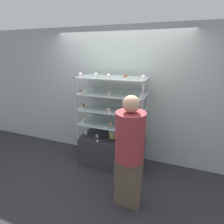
{
  "coord_description": "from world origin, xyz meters",
  "views": [
    {
      "loc": [
        1.03,
        -2.81,
        2.15
      ],
      "look_at": [
        0.0,
        0.0,
        1.11
      ],
      "focal_mm": 28.0,
      "sensor_mm": 36.0,
      "label": 1
    }
  ],
  "objects": [
    {
      "name": "ground_plane",
      "position": [
        0.0,
        0.0,
        0.0
      ],
      "size": [
        20.0,
        20.0,
        0.0
      ],
      "primitive_type": "plane",
      "color": "#2D2D33"
    },
    {
      "name": "back_wall",
      "position": [
        0.0,
        0.42,
        1.3
      ],
      "size": [
        8.0,
        0.05,
        2.6
      ],
      "color": "#A8B2AD",
      "rests_on": "ground_plane"
    },
    {
      "name": "display_base",
      "position": [
        0.0,
        0.0,
        0.3
      ],
      "size": [
        1.2,
        0.56,
        0.6
      ],
      "color": "#333338",
      "rests_on": "ground_plane"
    },
    {
      "name": "display_riser_lower",
      "position": [
        0.0,
        0.0,
        0.87
      ],
      "size": [
        1.2,
        0.56,
        0.29
      ],
      "color": "#B7B7BC",
      "rests_on": "display_base"
    },
    {
      "name": "display_riser_middle",
      "position": [
        0.0,
        0.0,
        1.15
      ],
      "size": [
        1.2,
        0.56,
        0.29
      ],
      "color": "#B7B7BC",
      "rests_on": "display_riser_lower"
    },
    {
      "name": "display_riser_upper",
      "position": [
        0.0,
        0.0,
        1.44
      ],
      "size": [
        1.2,
        0.56,
        0.29
      ],
      "color": "#B7B7BC",
      "rests_on": "display_riser_middle"
    },
    {
      "name": "display_riser_top",
      "position": [
        0.0,
        0.0,
        1.72
      ],
      "size": [
        1.2,
        0.56,
        0.29
      ],
      "color": "#B7B7BC",
      "rests_on": "display_riser_upper"
    },
    {
      "name": "layer_cake_centerpiece",
      "position": [
        0.02,
        0.01,
        0.67
      ],
      "size": [
        0.16,
        0.16,
        0.14
      ],
      "color": "#DBBC84",
      "rests_on": "display_base"
    },
    {
      "name": "sheet_cake_frosted",
      "position": [
        0.34,
        0.01,
        1.2
      ],
      "size": [
        0.23,
        0.18,
        0.06
      ],
      "color": "#C66660",
      "rests_on": "display_riser_middle"
    },
    {
      "name": "cupcake_0",
      "position": [
        -0.52,
        -0.05,
        0.63
      ],
      "size": [
        0.06,
        0.06,
        0.07
      ],
      "color": "beige",
      "rests_on": "display_base"
    },
    {
      "name": "cupcake_1",
      "position": [
        -0.27,
        -0.1,
        0.63
      ],
      "size": [
        0.06,
        0.06,
        0.07
      ],
      "color": "beige",
      "rests_on": "display_base"
    },
    {
      "name": "cupcake_2",
      "position": [
        0.26,
        -0.13,
        0.63
      ],
      "size": [
        0.06,
        0.06,
        0.07
      ],
      "color": "#CCB28C",
      "rests_on": "display_base"
    },
    {
      "name": "cupcake_3",
      "position": [
        0.54,
        -0.11,
        0.63
      ],
      "size": [
        0.06,
        0.06,
        0.07
      ],
      "color": "#CCB28C",
      "rests_on": "display_base"
    },
    {
      "name": "price_tag_0",
      "position": [
        -0.19,
        -0.26,
        0.62
      ],
      "size": [
        0.04,
        0.0,
        0.04
      ],
      "color": "white",
      "rests_on": "display_base"
    },
    {
      "name": "cupcake_4",
      "position": [
        -0.55,
        -0.08,
        0.91
      ],
      "size": [
        0.05,
        0.05,
        0.06
      ],
      "color": "beige",
      "rests_on": "display_riser_lower"
    },
    {
      "name": "cupcake_5",
      "position": [
        0.01,
        -0.07,
        0.91
      ],
      "size": [
        0.05,
        0.05,
        0.06
      ],
      "color": "#CCB28C",
      "rests_on": "display_riser_lower"
    },
    {
      "name": "cupcake_6",
      "position": [
        0.53,
        -0.05,
        0.91
      ],
      "size": [
        0.05,
        0.05,
        0.06
      ],
      "color": "white",
      "rests_on": "display_riser_lower"
    },
    {
      "name": "price_tag_1",
      "position": [
        -0.02,
        -0.26,
        0.91
      ],
      "size": [
        0.04,
        0.0,
        0.04
      ],
      "color": "white",
      "rests_on": "display_riser_lower"
    },
    {
      "name": "cupcake_7",
      "position": [
        -0.55,
        -0.07,
        1.2
      ],
      "size": [
        0.06,
        0.06,
        0.07
      ],
      "color": "#CCB28C",
      "rests_on": "display_riser_middle"
    },
    {
      "name": "cupcake_8",
      "position": [
        -0.01,
        -0.14,
        1.2
      ],
      "size": [
        0.06,
        0.06,
        0.07
      ],
      "color": "#CCB28C",
      "rests_on": "display_riser_middle"
    },
    {
      "name": "cupcake_9",
      "position": [
        0.53,
        -0.14,
        1.2
      ],
      "size": [
        0.06,
        0.06,
        0.07
      ],
      "color": "white",
      "rests_on": "display_riser_middle"
    },
    {
      "name": "price_tag_2",
      "position": [
        0.06,
        -0.26,
        1.19
      ],
      "size": [
        0.04,
        0.0,
        0.04
      ],
      "color": "white",
      "rests_on": "display_riser_middle"
    },
    {
      "name": "cupcake_10",
      "position": [
        -0.54,
        -0.15,
        1.48
      ],
      "size": [
        0.05,
        0.05,
        0.06
      ],
      "color": "white",
      "rests_on": "display_riser_upper"
    },
    {
      "name": "cupcake_11",
      "position": [
        -0.01,
        -0.09,
        1.48
      ],
      "size": [
        0.05,
        0.05,
        0.06
      ],
      "color": "white",
      "rests_on": "display_riser_upper"
    },
    {
      "name": "cupcake_12",
      "position": [
        0.53,
        -0.09,
        1.48
      ],
      "size": [
        0.05,
        0.05,
        0.06
      ],
      "color": "white",
      "rests_on": "display_riser_upper"
    },
    {
      "name": "price_tag_3",
      "position": [
        0.39,
        -0.26,
        1.48
      ],
      "size": [
        0.04,
        0.0,
        0.04
      ],
      "color": "white",
      "rests_on": "display_riser_upper"
    },
    {
      "name": "cupcake_13",
      "position": [
        -0.53,
        -0.13,
        1.77
      ],
      "size": [
        0.06,
        0.06,
        0.07
      ],
      "color": "beige",
      "rests_on": "display_riser_top"
    },
    {
      "name": "cupcake_14",
      "position": [
        -0.27,
        -0.06,
        1.77
      ],
      "size": [
        0.06,
        0.06,
        0.07
      ],
      "color": "beige",
      "rests_on": "display_riser_top"
    },
    {
      "name": "cupcake_15",
      "position": [
        -0.01,
        -0.12,
        1.77
      ],
      "size": [
        0.06,
        0.06,
        0.07
      ],
      "color": "beige",
      "rests_on": "display_riser_top"
    },
    {
      "name": "cupcake_16",
      "position": [
        0.26,
        -0.09,
        1.77
      ],
      "size": [
        0.06,
        0.06,
        0.07
      ],
      "color": "white",
      "rests_on": "display_riser_top"
    },
    {
      "name": "cupcake_17",
      "position": [
        0.55,
        -0.08,
        1.77
      ],
      "size": [
        0.06,
        0.06,
        0.07
      ],
      "color": "white",
      "rests_on": "display_riser_top"
    },
    {
      "name": "price_tag_4",
      "position": [
        -0.17,
        -0.26,
        1.76
      ],
      "size": [
        0.04,
        0.0,
        0.04
      ],
      "color": "white",
      "rests_on": "display_riser_top"
    },
    {
      "name": "customer_figure",
      "position": [
        0.55,
        -0.82,
        0.89
      ],
      "size": [
        0.39,
        0.39,
        1.66
      ],
      "color": "brown",
      "rests_on": "ground_plane"
    }
  ]
}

